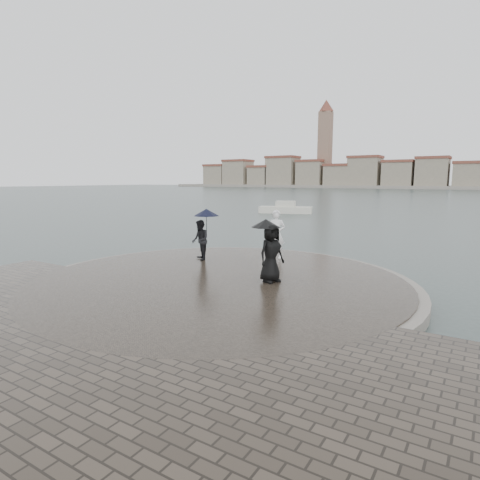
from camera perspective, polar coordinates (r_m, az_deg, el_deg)
The scene contains 8 objects.
ground at distance 10.62m, azimuth -14.12°, elevation -11.09°, with size 400.00×400.00×0.00m, color #2B3835.
kerb_ring at distance 13.11m, azimuth -3.03°, elevation -6.31°, with size 12.50×12.50×0.32m, color gray.
quay_tip at distance 13.11m, azimuth -3.03°, elevation -6.22°, with size 11.90×11.90×0.36m, color #2D261E.
statue at distance 16.26m, azimuth 5.17°, elevation 0.83°, with size 0.72×0.47×1.96m, color white.
visitor_left at distance 15.88m, azimuth -5.45°, elevation 1.09°, with size 1.25×1.09×2.04m.
visitor_right at distance 12.48m, azimuth 4.29°, elevation -1.03°, with size 1.15×1.09×1.95m.
far_skyline at distance 168.14m, azimuth 27.65°, elevation 8.34°, with size 260.00×20.00×37.00m.
boats at distance 39.57m, azimuth 29.04°, elevation 2.95°, with size 38.26×5.73×1.50m.
Camera 1 is at (7.28, -6.87, 3.53)m, focal length 30.00 mm.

